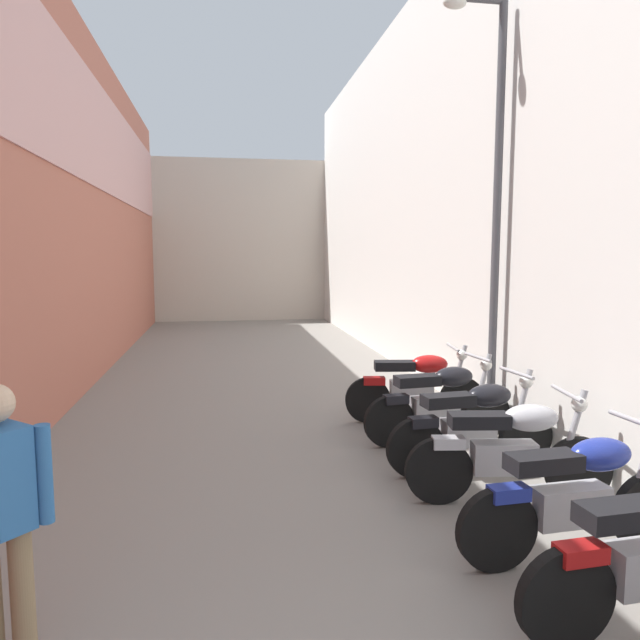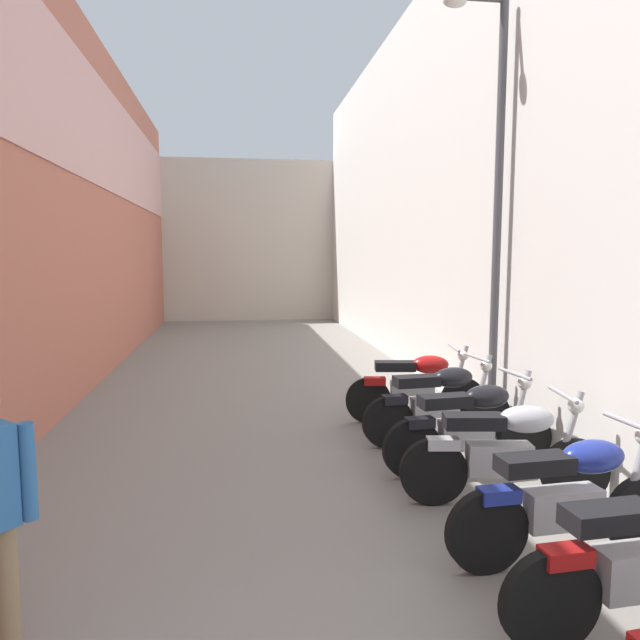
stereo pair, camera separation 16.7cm
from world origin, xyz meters
The scene contains 10 objects.
ground_plane centered at (0.00, 7.91, 0.00)m, with size 35.82×35.82×0.00m, color gray.
building_left centered at (-3.01, 9.86, 3.06)m, with size 0.45×19.82×6.06m.
building_right centered at (3.01, 9.91, 3.40)m, with size 0.45×19.82×6.81m.
building_far_end centered at (0.00, 20.82, 2.65)m, with size 8.63×2.00×5.31m, color beige.
motorcycle_fourth centered at (1.87, 3.90, 0.50)m, with size 1.85×0.58×1.04m.
motorcycle_fifth centered at (1.87, 4.90, 0.50)m, with size 1.84×0.58×1.04m.
motorcycle_sixth centered at (1.87, 5.68, 0.50)m, with size 1.85×0.58×1.04m.
motorcycle_seventh centered at (1.87, 6.61, 0.50)m, with size 1.85×0.58×1.04m.
motorcycle_eighth centered at (1.87, 7.46, 0.50)m, with size 1.84×0.58×1.04m.
street_lamp centered at (2.58, 6.92, 2.99)m, with size 0.79×0.18×5.18m.
Camera 2 is at (-0.46, 0.21, 2.22)m, focal length 32.79 mm.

